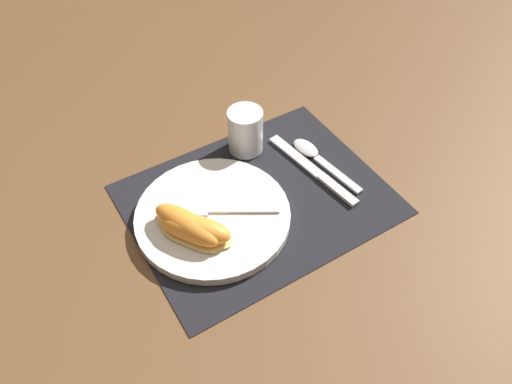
# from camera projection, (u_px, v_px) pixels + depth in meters

# --- Properties ---
(ground_plane) EXTENTS (3.00, 3.00, 0.00)m
(ground_plane) POSITION_uv_depth(u_px,v_px,m) (258.00, 200.00, 0.87)
(ground_plane) COLOR brown
(placemat) EXTENTS (0.43, 0.34, 0.00)m
(placemat) POSITION_uv_depth(u_px,v_px,m) (258.00, 199.00, 0.87)
(placemat) COLOR black
(placemat) RESTS_ON ground_plane
(plate) EXTENTS (0.26, 0.26, 0.02)m
(plate) POSITION_uv_depth(u_px,v_px,m) (213.00, 216.00, 0.83)
(plate) COLOR white
(plate) RESTS_ON placemat
(juice_glass) EXTENTS (0.07, 0.07, 0.09)m
(juice_glass) POSITION_uv_depth(u_px,v_px,m) (245.00, 133.00, 0.92)
(juice_glass) COLOR silver
(juice_glass) RESTS_ON placemat
(knife) EXTENTS (0.05, 0.22, 0.01)m
(knife) POSITION_uv_depth(u_px,v_px,m) (314.00, 171.00, 0.91)
(knife) COLOR silver
(knife) RESTS_ON placemat
(spoon) EXTENTS (0.05, 0.17, 0.01)m
(spoon) POSITION_uv_depth(u_px,v_px,m) (314.00, 155.00, 0.93)
(spoon) COLOR silver
(spoon) RESTS_ON placemat
(fork) EXTENTS (0.17, 0.12, 0.00)m
(fork) POSITION_uv_depth(u_px,v_px,m) (213.00, 210.00, 0.82)
(fork) COLOR silver
(fork) RESTS_ON plate
(citrus_wedge_0) EXTENTS (0.09, 0.14, 0.04)m
(citrus_wedge_0) POSITION_uv_depth(u_px,v_px,m) (187.00, 226.00, 0.78)
(citrus_wedge_0) COLOR #F4DB84
(citrus_wedge_0) RESTS_ON plate
(citrus_wedge_1) EXTENTS (0.12, 0.12, 0.04)m
(citrus_wedge_1) POSITION_uv_depth(u_px,v_px,m) (196.00, 230.00, 0.78)
(citrus_wedge_1) COLOR #F4DB84
(citrus_wedge_1) RESTS_ON plate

